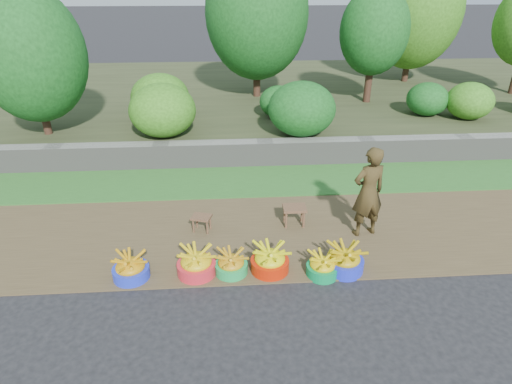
{
  "coord_description": "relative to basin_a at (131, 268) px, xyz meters",
  "views": [
    {
      "loc": [
        -0.79,
        -4.57,
        3.74
      ],
      "look_at": [
        -0.39,
        1.3,
        0.75
      ],
      "focal_mm": 30.0,
      "sensor_mm": 36.0,
      "label": 1
    }
  ],
  "objects": [
    {
      "name": "ground_plane",
      "position": [
        2.18,
        -0.27,
        -0.17
      ],
      "size": [
        120.0,
        120.0,
        0.0
      ],
      "primitive_type": "plane",
      "color": "black",
      "rests_on": "ground"
    },
    {
      "name": "dirt_shoulder",
      "position": [
        2.18,
        0.98,
        -0.16
      ],
      "size": [
        80.0,
        2.5,
        0.02
      ],
      "primitive_type": "cube",
      "color": "#4F4028",
      "rests_on": "ground"
    },
    {
      "name": "grass_verge",
      "position": [
        2.18,
        2.98,
        -0.15
      ],
      "size": [
        80.0,
        1.5,
        0.04
      ],
      "primitive_type": "cube",
      "color": "#2D6826",
      "rests_on": "ground"
    },
    {
      "name": "retaining_wall",
      "position": [
        2.18,
        3.83,
        0.11
      ],
      "size": [
        80.0,
        0.35,
        0.55
      ],
      "primitive_type": "cube",
      "color": "slate",
      "rests_on": "ground"
    },
    {
      "name": "earth_bank",
      "position": [
        2.18,
        8.73,
        0.08
      ],
      "size": [
        80.0,
        10.0,
        0.5
      ],
      "primitive_type": "cube",
      "color": "#353C21",
      "rests_on": "ground"
    },
    {
      "name": "vegetation",
      "position": [
        -3.27,
        7.19,
        2.51
      ],
      "size": [
        34.9,
        8.05,
        4.71
      ],
      "color": "#362116",
      "rests_on": "earth_bank"
    },
    {
      "name": "basin_a",
      "position": [
        0.0,
        0.0,
        0.0
      ],
      "size": [
        0.5,
        0.5,
        0.37
      ],
      "color": "#1F32D9",
      "rests_on": "ground"
    },
    {
      "name": "basin_b",
      "position": [
        0.89,
        0.03,
        0.01
      ],
      "size": [
        0.54,
        0.54,
        0.4
      ],
      "color": "red",
      "rests_on": "ground"
    },
    {
      "name": "basin_c",
      "position": [
        1.37,
        0.02,
        -0.01
      ],
      "size": [
        0.46,
        0.46,
        0.34
      ],
      "color": "green",
      "rests_on": "ground"
    },
    {
      "name": "basin_d",
      "position": [
        1.91,
        0.03,
        0.01
      ],
      "size": [
        0.54,
        0.54,
        0.4
      ],
      "color": "red",
      "rests_on": "ground"
    },
    {
      "name": "basin_e",
      "position": [
        2.63,
        -0.11,
        -0.02
      ],
      "size": [
        0.45,
        0.45,
        0.33
      ],
      "color": "#078444",
      "rests_on": "ground"
    },
    {
      "name": "basin_f",
      "position": [
        2.96,
        -0.03,
        0.01
      ],
      "size": [
        0.53,
        0.53,
        0.4
      ],
      "color": "#1E2CDB",
      "rests_on": "ground"
    },
    {
      "name": "stool_left",
      "position": [
        0.92,
        1.15,
        0.07
      ],
      "size": [
        0.36,
        0.31,
        0.27
      ],
      "rotation": [
        0.0,
        0.0,
        -0.29
      ],
      "color": "brown",
      "rests_on": "dirt_shoulder"
    },
    {
      "name": "stool_right",
      "position": [
        2.44,
        1.23,
        0.12
      ],
      "size": [
        0.38,
        0.3,
        0.34
      ],
      "rotation": [
        0.0,
        0.0,
        -0.02
      ],
      "color": "brown",
      "rests_on": "dirt_shoulder"
    },
    {
      "name": "vendor_woman",
      "position": [
        3.51,
        0.89,
        0.59
      ],
      "size": [
        0.61,
        0.48,
        1.48
      ],
      "primitive_type": "imported",
      "rotation": [
        0.0,
        0.0,
        3.39
      ],
      "color": "black",
      "rests_on": "dirt_shoulder"
    }
  ]
}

